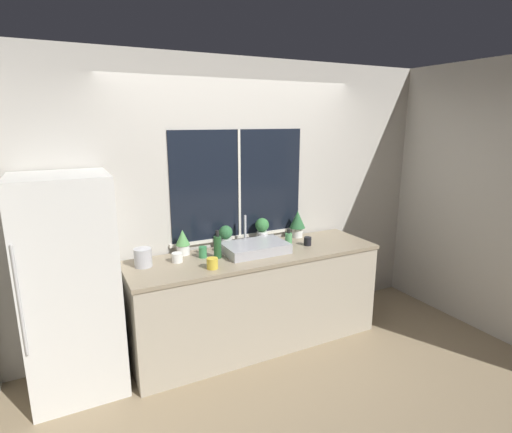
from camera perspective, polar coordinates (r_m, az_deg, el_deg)
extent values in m
plane|color=#937F60|center=(3.88, 2.39, -19.64)|extent=(14.00, 14.00, 0.00)
cube|color=#BCB7AD|center=(3.98, -2.62, 2.37)|extent=(8.00, 0.06, 2.70)
cube|color=black|center=(3.92, -2.43, 4.71)|extent=(1.38, 0.01, 1.04)
cube|color=silver|center=(3.91, -2.39, 4.69)|extent=(0.02, 0.01, 1.04)
cube|color=silver|center=(4.03, -2.32, -2.85)|extent=(1.44, 0.04, 0.03)
cube|color=#BCB7AD|center=(5.81, 14.48, 5.53)|extent=(0.06, 7.00, 2.70)
cube|color=#B2A893|center=(3.92, 0.02, -11.83)|extent=(2.37, 0.67, 0.88)
cube|color=gray|center=(3.74, 0.02, -5.47)|extent=(2.39, 0.69, 0.03)
cube|color=silver|center=(3.43, -24.97, -9.12)|extent=(0.69, 0.63, 1.75)
cylinder|color=silver|center=(3.11, -30.70, -10.42)|extent=(0.02, 0.02, 0.79)
cube|color=#ADADB2|center=(3.74, -0.14, -4.49)|extent=(0.59, 0.38, 0.09)
cylinder|color=#B7B7BC|center=(3.94, -1.58, -4.02)|extent=(0.04, 0.04, 0.03)
cylinder|color=#B7B7BC|center=(3.89, -1.59, -1.83)|extent=(0.02, 0.02, 0.28)
cylinder|color=white|center=(3.74, -10.37, -4.68)|extent=(0.12, 0.12, 0.09)
cone|color=#569951|center=(3.71, -10.44, -2.96)|extent=(0.13, 0.13, 0.14)
cylinder|color=white|center=(3.88, -4.31, -3.84)|extent=(0.11, 0.11, 0.09)
sphere|color=#2D6638|center=(3.85, -4.34, -2.25)|extent=(0.13, 0.13, 0.13)
cylinder|color=white|center=(4.03, 0.88, -2.94)|extent=(0.11, 0.11, 0.11)
sphere|color=#387A3D|center=(4.00, 0.89, -1.20)|extent=(0.14, 0.14, 0.14)
cylinder|color=white|center=(4.24, 5.90, -2.27)|extent=(0.11, 0.11, 0.10)
cone|color=#2D6638|center=(4.20, 5.95, -0.40)|extent=(0.16, 0.16, 0.18)
cylinder|color=#519E5B|center=(3.90, 4.67, -3.39)|extent=(0.07, 0.07, 0.14)
cylinder|color=black|center=(3.87, 4.70, -2.10)|extent=(0.03, 0.03, 0.04)
cylinder|color=#235128|center=(3.59, -5.51, -4.38)|extent=(0.07, 0.07, 0.20)
cylinder|color=black|center=(3.56, -5.56, -2.41)|extent=(0.03, 0.03, 0.06)
cylinder|color=black|center=(3.98, 7.38, -3.52)|extent=(0.07, 0.07, 0.08)
cylinder|color=gold|center=(3.36, -6.25, -6.67)|extent=(0.09, 0.09, 0.09)
cylinder|color=#38844C|center=(3.64, -7.61, -5.06)|extent=(0.07, 0.07, 0.10)
cylinder|color=white|center=(3.56, -11.20, -5.77)|extent=(0.09, 0.09, 0.08)
cylinder|color=#B2B2B7|center=(3.51, -15.83, -5.66)|extent=(0.15, 0.15, 0.16)
cone|color=#B2B2B7|center=(3.48, -15.93, -4.29)|extent=(0.13, 0.13, 0.02)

